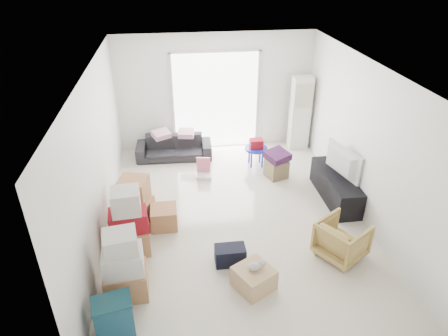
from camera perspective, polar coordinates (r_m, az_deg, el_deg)
room_shell at (r=6.61m, az=1.82°, el=2.52°), size 4.98×6.48×3.18m
sliding_door at (r=9.37m, az=-1.19°, el=10.06°), size 2.10×0.04×2.33m
ac_tower at (r=9.60m, az=10.81°, el=7.69°), size 0.45×0.30×1.75m
tv_console at (r=7.97m, az=15.63°, el=-2.60°), size 0.47×1.57×0.52m
television at (r=7.81m, az=15.95°, el=-0.57°), size 0.78×1.07×0.13m
sofa at (r=9.22m, az=-7.18°, el=3.38°), size 1.73×0.57×0.67m
pillow_left at (r=9.09m, az=-9.03°, el=5.58°), size 0.47×0.44×0.12m
pillow_right at (r=9.08m, az=-5.46°, el=5.78°), size 0.39×0.34×0.12m
armchair at (r=6.55m, az=16.52°, el=-9.56°), size 0.89×0.90×0.69m
storage_bins at (r=5.47m, az=-15.47°, el=-19.83°), size 0.54×0.43×0.56m
box_stack_a at (r=5.76m, az=-14.05°, el=-13.67°), size 0.60×0.51×1.06m
box_stack_b at (r=6.48m, az=-13.40°, el=-7.92°), size 0.66×0.63×1.13m
box_stack_c at (r=7.20m, az=-12.62°, el=-4.52°), size 0.68×0.62×0.83m
loose_box at (r=7.06m, az=-8.55°, el=-6.96°), size 0.45×0.45×0.37m
duffel_bag at (r=6.28m, az=0.89°, el=-12.34°), size 0.47×0.28×0.30m
ottoman at (r=8.50m, az=7.49°, el=-0.05°), size 0.49×0.49×0.39m
blanket at (r=8.37m, az=7.61°, el=1.55°), size 0.58×0.58×0.14m
kids_table at (r=8.79m, az=4.61°, el=3.01°), size 0.50×0.50×0.63m
toy_walker at (r=8.47m, az=-2.89°, el=-0.56°), size 0.35×0.32×0.42m
wood_crate at (r=5.92m, az=4.29°, el=-15.41°), size 0.67×0.67×0.33m
plush_bunny at (r=5.77m, az=4.66°, el=-13.72°), size 0.27×0.15×0.14m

